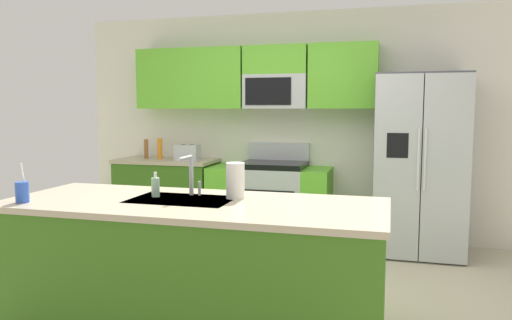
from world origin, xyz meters
TOP-DOWN VIEW (x-y plane):
  - ground_plane at (0.00, 0.00)m, footprint 9.00×9.00m
  - kitchen_wall_unit at (-0.14, 2.08)m, footprint 5.20×0.43m
  - back_counter at (-1.48, 1.80)m, footprint 1.17×0.63m
  - range_oven at (-0.21, 1.80)m, footprint 1.36×0.61m
  - refrigerator at (1.39, 1.73)m, footprint 0.90×0.76m
  - island_counter at (-0.13, -0.61)m, footprint 2.48×0.98m
  - toaster at (-1.19, 1.75)m, footprint 0.28×0.16m
  - pepper_mill at (-1.75, 1.80)m, footprint 0.05×0.05m
  - bottle_orange at (-1.57, 1.80)m, footprint 0.06×0.06m
  - sink_faucet at (-0.23, -0.42)m, footprint 0.09×0.21m
  - drink_cup_blue at (-1.17, -0.93)m, footprint 0.08×0.08m
  - soap_dispenser at (-0.44, -0.52)m, footprint 0.06×0.06m
  - paper_towel_roll at (0.10, -0.43)m, footprint 0.12×0.12m

SIDE VIEW (x-z plane):
  - ground_plane at x=0.00m, z-range 0.00..0.00m
  - range_oven at x=-0.21m, z-range -0.11..0.99m
  - back_counter at x=-1.48m, z-range 0.00..0.90m
  - island_counter at x=-0.13m, z-range 0.00..0.90m
  - refrigerator at x=1.39m, z-range 0.00..1.85m
  - soap_dispenser at x=-0.44m, z-range 0.88..1.05m
  - drink_cup_blue at x=-1.17m, z-range 0.84..1.10m
  - toaster at x=-1.19m, z-range 0.90..1.08m
  - pepper_mill at x=-1.75m, z-range 0.90..1.13m
  - paper_towel_roll at x=0.10m, z-range 0.90..1.14m
  - bottle_orange at x=-1.57m, z-range 0.90..1.15m
  - sink_faucet at x=-0.23m, z-range 0.93..1.21m
  - kitchen_wall_unit at x=-0.14m, z-range 0.17..2.77m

